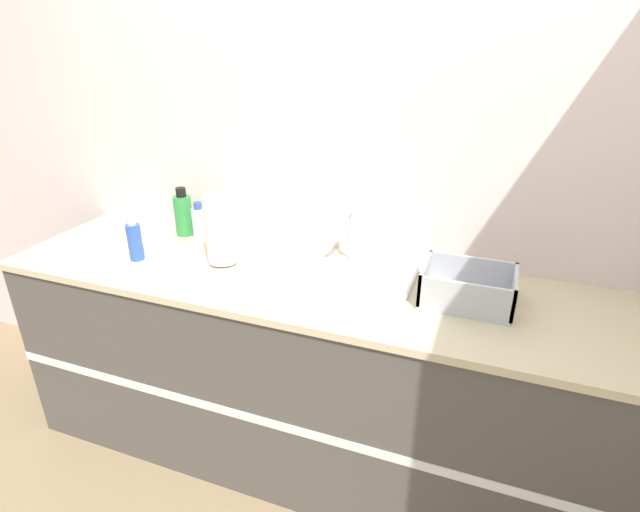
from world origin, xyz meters
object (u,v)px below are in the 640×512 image
(bottle_blue, at_px, (135,241))
(bottle_green, at_px, (183,214))
(bottle_clear, at_px, (199,223))
(paper_towel_roll, at_px, (221,230))
(dish_rack, at_px, (467,290))
(sink, at_px, (339,276))

(bottle_blue, relative_size, bottle_green, 0.84)
(bottle_clear, relative_size, bottle_blue, 0.94)
(paper_towel_roll, xyz_separation_m, bottle_blue, (-0.36, -0.10, -0.06))
(dish_rack, bearing_deg, bottle_green, 171.40)
(sink, xyz_separation_m, bottle_green, (-0.84, 0.19, 0.08))
(sink, bearing_deg, bottle_blue, -172.11)
(paper_towel_roll, xyz_separation_m, dish_rack, (0.99, 0.02, -0.10))
(bottle_blue, distance_m, bottle_green, 0.32)
(sink, bearing_deg, dish_rack, -0.71)
(sink, xyz_separation_m, bottle_blue, (-0.87, -0.12, 0.07))
(bottle_blue, xyz_separation_m, bottle_green, (0.03, 0.31, 0.02))
(paper_towel_roll, relative_size, bottle_blue, 1.50)
(paper_towel_roll, distance_m, dish_rack, 0.99)
(paper_towel_roll, xyz_separation_m, bottle_clear, (-0.23, 0.19, -0.07))
(paper_towel_roll, height_order, bottle_green, paper_towel_roll)
(bottle_clear, bearing_deg, bottle_green, 165.08)
(paper_towel_roll, bearing_deg, dish_rack, 1.02)
(bottle_clear, bearing_deg, paper_towel_roll, -39.29)
(sink, height_order, paper_towel_roll, paper_towel_roll)
(paper_towel_roll, relative_size, dish_rack, 0.90)
(dish_rack, xyz_separation_m, bottle_blue, (-1.35, -0.11, 0.04))
(dish_rack, distance_m, bottle_blue, 1.36)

